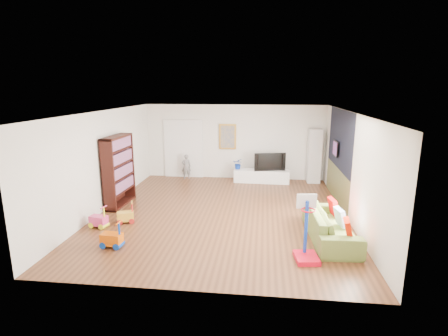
# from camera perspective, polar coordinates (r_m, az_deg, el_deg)

# --- Properties ---
(floor) EXTENTS (6.50, 7.50, 0.00)m
(floor) POSITION_cam_1_polar(r_m,az_deg,el_deg) (9.50, -0.28, -7.32)
(floor) COLOR brown
(floor) RESTS_ON ground
(ceiling) EXTENTS (6.50, 7.50, 0.00)m
(ceiling) POSITION_cam_1_polar(r_m,az_deg,el_deg) (8.92, -0.30, 9.15)
(ceiling) COLOR white
(ceiling) RESTS_ON ground
(wall_back) EXTENTS (6.50, 0.00, 2.70)m
(wall_back) POSITION_cam_1_polar(r_m,az_deg,el_deg) (12.79, 1.72, 4.25)
(wall_back) COLOR silver
(wall_back) RESTS_ON ground
(wall_front) EXTENTS (6.50, 0.00, 2.70)m
(wall_front) POSITION_cam_1_polar(r_m,az_deg,el_deg) (5.56, -4.95, -7.64)
(wall_front) COLOR white
(wall_front) RESTS_ON ground
(wall_left) EXTENTS (0.00, 7.50, 2.70)m
(wall_left) POSITION_cam_1_polar(r_m,az_deg,el_deg) (10.03, -19.06, 1.08)
(wall_left) COLOR silver
(wall_left) RESTS_ON ground
(wall_right) EXTENTS (0.00, 7.50, 2.70)m
(wall_right) POSITION_cam_1_polar(r_m,az_deg,el_deg) (9.32, 19.98, 0.13)
(wall_right) COLOR silver
(wall_right) RESTS_ON ground
(navy_accent) EXTENTS (0.01, 3.20, 1.70)m
(navy_accent) POSITION_cam_1_polar(r_m,az_deg,el_deg) (10.57, 18.41, 4.47)
(navy_accent) COLOR black
(navy_accent) RESTS_ON wall_right
(olive_wainscot) EXTENTS (0.01, 3.20, 1.00)m
(olive_wainscot) POSITION_cam_1_polar(r_m,az_deg,el_deg) (10.84, 17.90, -2.60)
(olive_wainscot) COLOR brown
(olive_wainscot) RESTS_ON wall_right
(doorway) EXTENTS (1.45, 0.06, 2.10)m
(doorway) POSITION_cam_1_polar(r_m,az_deg,el_deg) (13.09, -6.62, 3.05)
(doorway) COLOR white
(doorway) RESTS_ON ground
(painting_back) EXTENTS (0.62, 0.06, 0.92)m
(painting_back) POSITION_cam_1_polar(r_m,az_deg,el_deg) (12.74, 0.59, 5.14)
(painting_back) COLOR gold
(painting_back) RESTS_ON wall_back
(artwork_right) EXTENTS (0.04, 0.56, 0.46)m
(artwork_right) POSITION_cam_1_polar(r_m,az_deg,el_deg) (10.79, 17.75, 3.07)
(artwork_right) COLOR #7F3F8C
(artwork_right) RESTS_ON wall_right
(media_console) EXTENTS (1.95, 0.54, 0.45)m
(media_console) POSITION_cam_1_polar(r_m,az_deg,el_deg) (12.47, 6.15, -1.32)
(media_console) COLOR white
(media_console) RESTS_ON ground
(tall_cabinet) EXTENTS (0.45, 0.45, 1.90)m
(tall_cabinet) POSITION_cam_1_polar(r_m,az_deg,el_deg) (12.66, 14.53, 1.92)
(tall_cabinet) COLOR silver
(tall_cabinet) RESTS_ON ground
(bookshelf) EXTENTS (0.40, 1.38, 2.00)m
(bookshelf) POSITION_cam_1_polar(r_m,az_deg,el_deg) (10.32, -16.81, -0.44)
(bookshelf) COLOR black
(bookshelf) RESTS_ON ground
(sofa) EXTENTS (0.99, 2.28, 0.65)m
(sofa) POSITION_cam_1_polar(r_m,az_deg,el_deg) (8.21, 16.97, -8.84)
(sofa) COLOR olive
(sofa) RESTS_ON ground
(basketball_hoop) EXTENTS (0.52, 0.60, 1.30)m
(basketball_hoop) POSITION_cam_1_polar(r_m,az_deg,el_deg) (6.99, 13.54, -9.67)
(basketball_hoop) COLOR red
(basketball_hoop) RESTS_ON ground
(ride_on_yellow) EXTENTS (0.46, 0.37, 0.53)m
(ride_on_yellow) POSITION_cam_1_polar(r_m,az_deg,el_deg) (9.08, -15.81, -7.04)
(ride_on_yellow) COLOR gold
(ride_on_yellow) RESTS_ON ground
(ride_on_orange) EXTENTS (0.46, 0.31, 0.58)m
(ride_on_orange) POSITION_cam_1_polar(r_m,az_deg,el_deg) (7.84, -17.90, -10.29)
(ride_on_orange) COLOR #CE5507
(ride_on_orange) RESTS_ON ground
(ride_on_pink) EXTENTS (0.45, 0.33, 0.54)m
(ride_on_pink) POSITION_cam_1_polar(r_m,az_deg,el_deg) (9.00, -19.84, -7.49)
(ride_on_pink) COLOR #D0336E
(ride_on_pink) RESTS_ON ground
(child) EXTENTS (0.38, 0.31, 0.91)m
(child) POSITION_cam_1_polar(r_m,az_deg,el_deg) (12.91, -6.19, 0.23)
(child) COLOR slate
(child) RESTS_ON ground
(tv) EXTENTS (1.11, 0.39, 0.64)m
(tv) POSITION_cam_1_polar(r_m,az_deg,el_deg) (12.35, 7.40, 1.10)
(tv) COLOR black
(tv) RESTS_ON media_console
(vase_plant) EXTENTS (0.41, 0.37, 0.40)m
(vase_plant) POSITION_cam_1_polar(r_m,az_deg,el_deg) (12.44, 2.34, 0.72)
(vase_plant) COLOR #0C2F9C
(vase_plant) RESTS_ON media_console
(pillow_left) EXTENTS (0.15, 0.41, 0.40)m
(pillow_left) POSITION_cam_1_polar(r_m,az_deg,el_deg) (7.57, 19.63, -9.39)
(pillow_left) COLOR #BE1600
(pillow_left) RESTS_ON sofa
(pillow_center) EXTENTS (0.19, 0.41, 0.40)m
(pillow_center) POSITION_cam_1_polar(r_m,az_deg,el_deg) (8.18, 18.45, -7.60)
(pillow_center) COLOR white
(pillow_center) RESTS_ON sofa
(pillow_right) EXTENTS (0.17, 0.42, 0.41)m
(pillow_right) POSITION_cam_1_polar(r_m,az_deg,el_deg) (8.80, 17.41, -6.06)
(pillow_right) COLOR #BC0406
(pillow_right) RESTS_ON sofa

